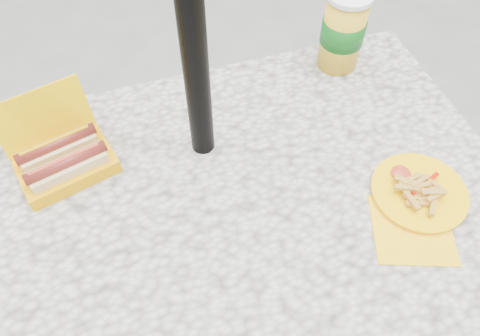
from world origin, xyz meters
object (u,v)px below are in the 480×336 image
object	(u,v)px
hotdog_box	(64,159)
fries_plate	(418,194)
umbrella_pole	(190,8)
soda_cup	(343,31)

from	to	relation	value
hotdog_box	fries_plate	world-z (taller)	hotdog_box
hotdog_box	umbrella_pole	bearing A→B (deg)	-19.73
umbrella_pole	soda_cup	world-z (taller)	umbrella_pole
hotdog_box	soda_cup	xyz separation A→B (m)	(0.69, 0.13, 0.07)
hotdog_box	soda_cup	size ratio (longest dim) A/B	1.13
umbrella_pole	soda_cup	bearing A→B (deg)	21.94
umbrella_pole	hotdog_box	world-z (taller)	umbrella_pole
fries_plate	soda_cup	size ratio (longest dim) A/B	1.32
hotdog_box	soda_cup	bearing A→B (deg)	-3.62
umbrella_pole	fries_plate	distance (m)	0.57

